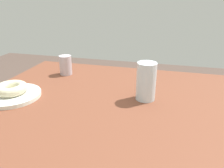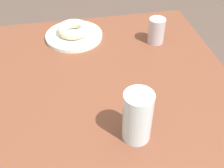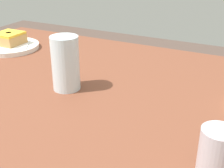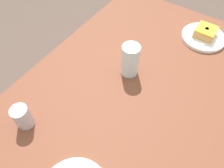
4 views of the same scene
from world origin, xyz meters
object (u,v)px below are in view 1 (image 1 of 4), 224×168
(plate_sugar_ring, at_px, (12,95))
(donut_sugar_ring, at_px, (11,88))
(sugar_jar, at_px, (66,65))
(water_glass, at_px, (146,81))

(plate_sugar_ring, height_order, donut_sugar_ring, donut_sugar_ring)
(plate_sugar_ring, relative_size, sugar_jar, 2.28)
(plate_sugar_ring, xyz_separation_m, water_glass, (-0.46, -0.11, 0.06))
(water_glass, bearing_deg, sugar_jar, -23.59)
(water_glass, distance_m, sugar_jar, 0.42)
(water_glass, height_order, sugar_jar, water_glass)
(plate_sugar_ring, distance_m, donut_sugar_ring, 0.03)
(plate_sugar_ring, relative_size, water_glass, 1.49)
(donut_sugar_ring, bearing_deg, plate_sugar_ring, 0.00)
(donut_sugar_ring, height_order, sugar_jar, sugar_jar)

